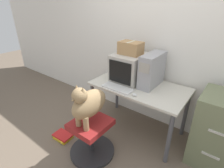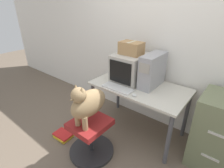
{
  "view_description": "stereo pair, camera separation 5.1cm",
  "coord_description": "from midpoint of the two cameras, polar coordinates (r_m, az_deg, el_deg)",
  "views": [
    {
      "loc": [
        0.98,
        -1.53,
        1.76
      ],
      "look_at": [
        -0.22,
        0.03,
        0.81
      ],
      "focal_mm": 28.0,
      "sensor_mm": 36.0,
      "label": 1
    },
    {
      "loc": [
        1.02,
        -1.5,
        1.76
      ],
      "look_at": [
        -0.22,
        0.03,
        0.81
      ],
      "focal_mm": 28.0,
      "sensor_mm": 36.0,
      "label": 2
    }
  ],
  "objects": [
    {
      "name": "office_chair",
      "position": [
        2.26,
        -6.23,
        -17.03
      ],
      "size": [
        0.56,
        0.56,
        0.48
      ],
      "color": "#262628",
      "rests_on": "ground_plane"
    },
    {
      "name": "cardboard_box",
      "position": [
        2.37,
        6.96,
        11.54
      ],
      "size": [
        0.3,
        0.21,
        0.17
      ],
      "color": "#A87F51",
      "rests_on": "crt_monitor"
    },
    {
      "name": "wall_back",
      "position": [
        2.54,
        15.49,
        14.36
      ],
      "size": [
        8.0,
        0.05,
        2.6
      ],
      "color": "white",
      "rests_on": "ground_plane"
    },
    {
      "name": "keyboard",
      "position": [
        2.24,
        2.45,
        -1.3
      ],
      "size": [
        0.41,
        0.16,
        0.03
      ],
      "color": "silver",
      "rests_on": "desk"
    },
    {
      "name": "desk",
      "position": [
        2.4,
        9.46,
        -2.58
      ],
      "size": [
        1.26,
        0.71,
        0.73
      ],
      "color": "beige",
      "rests_on": "ground_plane"
    },
    {
      "name": "pc_tower",
      "position": [
        2.32,
        13.71,
        4.33
      ],
      "size": [
        0.18,
        0.46,
        0.43
      ],
      "color": "#99999E",
      "rests_on": "desk"
    },
    {
      "name": "computer_mouse",
      "position": [
        2.09,
        7.98,
        -3.62
      ],
      "size": [
        0.06,
        0.04,
        0.03
      ],
      "color": "silver",
      "rests_on": "desk"
    },
    {
      "name": "ground_plane",
      "position": [
        2.53,
        4.1,
        -18.5
      ],
      "size": [
        12.0,
        12.0,
        0.0
      ],
      "primitive_type": "plane",
      "color": "#6B5B4C"
    },
    {
      "name": "book_stack_floor",
      "position": [
        2.67,
        -15.16,
        -15.83
      ],
      "size": [
        0.27,
        0.2,
        0.06
      ],
      "color": "gold",
      "rests_on": "ground_plane"
    },
    {
      "name": "crt_monitor",
      "position": [
        2.45,
        6.57,
        5.37
      ],
      "size": [
        0.41,
        0.49,
        0.38
      ],
      "color": "#B7B2A8",
      "rests_on": "desk"
    },
    {
      "name": "dog",
      "position": [
        1.94,
        -7.3,
        -6.14
      ],
      "size": [
        0.22,
        0.49,
        0.52
      ],
      "color": "#9E7F56",
      "rests_on": "office_chair"
    },
    {
      "name": "filing_cabinet",
      "position": [
        2.34,
        32.06,
        -13.41
      ],
      "size": [
        0.49,
        0.52,
        0.87
      ],
      "color": "#6B7251",
      "rests_on": "ground_plane"
    }
  ]
}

